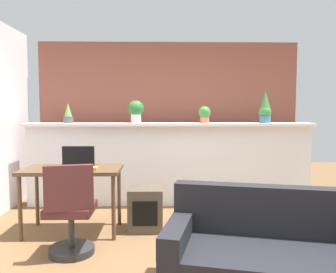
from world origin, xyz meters
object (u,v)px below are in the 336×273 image
(potted_plant_0, at_px, (68,114))
(side_cube_shelf, at_px, (146,209))
(desk, at_px, (72,175))
(office_chair, at_px, (71,217))
(potted_plant_2, at_px, (205,114))
(tv_monitor, at_px, (78,157))
(couch, at_px, (272,262))
(potted_plant_1, at_px, (136,110))
(potted_plant_3, at_px, (265,108))
(book_on_desk, at_px, (90,169))

(potted_plant_0, relative_size, side_cube_shelf, 0.58)
(desk, distance_m, office_chair, 0.72)
(potted_plant_2, relative_size, side_cube_shelf, 0.48)
(tv_monitor, xyz_separation_m, couch, (1.78, -1.50, -0.59))
(potted_plant_1, bearing_deg, potted_plant_3, 0.98)
(potted_plant_0, relative_size, couch, 0.17)
(office_chair, bearing_deg, side_cube_shelf, 46.32)
(tv_monitor, distance_m, book_on_desk, 0.31)
(book_on_desk, xyz_separation_m, couch, (1.60, -1.28, -0.49))
(tv_monitor, bearing_deg, couch, -40.12)
(desk, relative_size, couch, 0.65)
(potted_plant_3, xyz_separation_m, desk, (-2.54, -1.07, -0.77))
(potted_plant_1, xyz_separation_m, potted_plant_3, (1.88, 0.03, 0.03))
(potted_plant_0, height_order, potted_plant_1, potted_plant_1)
(potted_plant_3, xyz_separation_m, tv_monitor, (-2.48, -0.99, -0.57))
(desk, height_order, book_on_desk, book_on_desk)
(desk, bearing_deg, potted_plant_1, 57.78)
(tv_monitor, xyz_separation_m, office_chair, (0.09, -0.73, -0.48))
(tv_monitor, height_order, office_chair, tv_monitor)
(potted_plant_1, distance_m, office_chair, 2.04)
(potted_plant_2, distance_m, side_cube_shelf, 1.69)
(potted_plant_2, height_order, side_cube_shelf, potted_plant_2)
(potted_plant_2, bearing_deg, potted_plant_3, 1.00)
(office_chair, bearing_deg, potted_plant_0, 105.27)
(potted_plant_3, xyz_separation_m, office_chair, (-2.39, -1.72, -1.05))
(couch, bearing_deg, side_cube_shelf, 123.87)
(potted_plant_2, distance_m, potted_plant_3, 0.89)
(potted_plant_2, bearing_deg, desk, -147.34)
(potted_plant_1, xyz_separation_m, side_cube_shelf, (0.18, -0.97, -1.16))
(potted_plant_0, relative_size, tv_monitor, 0.79)
(book_on_desk, bearing_deg, side_cube_shelf, 20.01)
(desk, bearing_deg, potted_plant_0, 106.75)
(potted_plant_1, height_order, potted_plant_3, potted_plant_3)
(side_cube_shelf, bearing_deg, potted_plant_1, 100.33)
(potted_plant_2, height_order, potted_plant_3, potted_plant_3)
(tv_monitor, height_order, side_cube_shelf, tv_monitor)
(potted_plant_1, relative_size, couch, 0.19)
(tv_monitor, distance_m, side_cube_shelf, 1.00)
(potted_plant_2, distance_m, book_on_desk, 1.95)
(desk, distance_m, book_on_desk, 0.30)
(potted_plant_3, bearing_deg, tv_monitor, -158.20)
(potted_plant_3, relative_size, desk, 0.43)
(office_chair, bearing_deg, potted_plant_2, 48.56)
(side_cube_shelf, bearing_deg, tv_monitor, 179.51)
(tv_monitor, relative_size, office_chair, 0.40)
(potted_plant_0, bearing_deg, couch, -49.20)
(potted_plant_3, height_order, desk, potted_plant_3)
(potted_plant_0, distance_m, potted_plant_3, 2.87)
(potted_plant_2, relative_size, couch, 0.14)
(potted_plant_2, bearing_deg, tv_monitor, -148.51)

